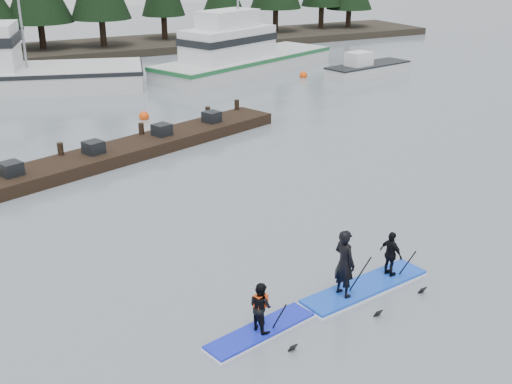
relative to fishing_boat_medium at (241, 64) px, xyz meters
name	(u,v)px	position (x,y,z in m)	size (l,w,h in m)	color
ground	(370,315)	(-10.64, -28.75, -0.60)	(160.00, 160.00, 0.00)	slate
far_shore	(45,52)	(-10.64, 13.25, -0.30)	(70.00, 8.00, 0.60)	#2D281E
treeline	(45,56)	(-10.64, 13.25, -0.60)	(60.00, 4.00, 8.00)	black
fishing_boat_medium	(241,64)	(0.00, 0.00, 0.00)	(14.68, 9.15, 8.50)	silver
skiff	(368,70)	(7.19, -4.63, -0.23)	(6.40, 1.92, 0.75)	silver
floating_dock	(135,148)	(-11.88, -13.99, -0.35)	(15.16, 2.02, 0.51)	black
buoy_c	(303,77)	(3.00, -3.21, -0.60)	(0.51, 0.51, 0.51)	#F94C0C
buoy_b	(144,119)	(-9.74, -8.65, -0.60)	(0.51, 0.51, 0.51)	#F94C0C
paddleboard_solo	(261,316)	(-13.36, -28.23, -0.14)	(2.92, 1.34, 1.80)	#1526CA
paddleboard_duo	(363,270)	(-10.14, -27.73, 0.01)	(3.85, 1.53, 2.35)	blue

